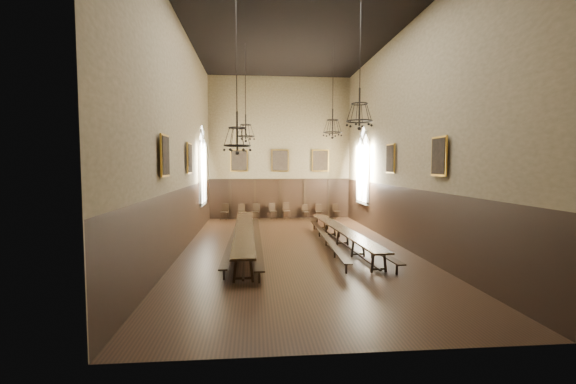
{
  "coord_description": "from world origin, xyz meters",
  "views": [
    {
      "loc": [
        -1.65,
        -15.63,
        3.41
      ],
      "look_at": [
        -0.14,
        1.5,
        2.21
      ],
      "focal_mm": 24.0,
      "sensor_mm": 36.0,
      "label": 1
    }
  ],
  "objects": [
    {
      "name": "floor",
      "position": [
        0.0,
        0.0,
        -0.01
      ],
      "size": [
        9.0,
        18.0,
        0.02
      ],
      "primitive_type": "cube",
      "color": "black",
      "rests_on": "ground"
    },
    {
      "name": "ceiling",
      "position": [
        0.0,
        0.0,
        9.01
      ],
      "size": [
        9.0,
        18.0,
        0.02
      ],
      "primitive_type": "cube",
      "color": "black",
      "rests_on": "ground"
    },
    {
      "name": "wall_back",
      "position": [
        0.0,
        9.01,
        4.5
      ],
      "size": [
        9.0,
        0.02,
        9.0
      ],
      "primitive_type": "cube",
      "color": "#857552",
      "rests_on": "ground"
    },
    {
      "name": "wall_front",
      "position": [
        0.0,
        -9.01,
        4.5
      ],
      "size": [
        9.0,
        0.02,
        9.0
      ],
      "primitive_type": "cube",
      "color": "#857552",
      "rests_on": "ground"
    },
    {
      "name": "wall_left",
      "position": [
        -4.51,
        0.0,
        4.5
      ],
      "size": [
        0.02,
        18.0,
        9.0
      ],
      "primitive_type": "cube",
      "color": "#857552",
      "rests_on": "ground"
    },
    {
      "name": "wall_right",
      "position": [
        4.51,
        0.0,
        4.5
      ],
      "size": [
        0.02,
        18.0,
        9.0
      ],
      "primitive_type": "cube",
      "color": "#857552",
      "rests_on": "ground"
    },
    {
      "name": "wainscot_panelling",
      "position": [
        0.0,
        0.0,
        1.25
      ],
      "size": [
        9.0,
        18.0,
        2.5
      ],
      "primitive_type": null,
      "color": "black",
      "rests_on": "floor"
    },
    {
      "name": "table_left",
      "position": [
        -2.08,
        0.21,
        0.41
      ],
      "size": [
        0.95,
        10.63,
        0.83
      ],
      "rotation": [
        0.0,
        0.0,
        0.02
      ],
      "color": "black",
      "rests_on": "floor"
    },
    {
      "name": "table_right",
      "position": [
        2.07,
        0.25,
        0.36
      ],
      "size": [
        1.12,
        9.25,
        0.72
      ],
      "rotation": [
        0.0,
        0.0,
        0.05
      ],
      "color": "black",
      "rests_on": "floor"
    },
    {
      "name": "bench_left_outer",
      "position": [
        -2.52,
        0.0,
        0.27
      ],
      "size": [
        0.38,
        9.31,
        0.42
      ],
      "rotation": [
        0.0,
        0.0,
        -0.01
      ],
      "color": "black",
      "rests_on": "floor"
    },
    {
      "name": "bench_left_inner",
      "position": [
        -1.56,
        0.1,
        0.3
      ],
      "size": [
        0.39,
        10.39,
        0.47
      ],
      "rotation": [
        0.0,
        0.0,
        0.01
      ],
      "color": "black",
      "rests_on": "floor"
    },
    {
      "name": "bench_right_inner",
      "position": [
        1.37,
        0.25,
        0.26
      ],
      "size": [
        0.59,
        9.1,
        0.41
      ],
      "rotation": [
        0.0,
        0.0,
        -0.03
      ],
      "color": "black",
      "rests_on": "floor"
    },
    {
      "name": "bench_right_outer",
      "position": [
        2.49,
        0.03,
        0.26
      ],
      "size": [
        0.88,
        9.18,
        0.41
      ],
      "rotation": [
        0.0,
        0.0,
        0.07
      ],
      "color": "black",
      "rests_on": "floor"
    },
    {
      "name": "chair_0",
      "position": [
        -3.53,
        8.47,
        0.3
      ],
      "size": [
        0.55,
        0.55,
        1.0
      ],
      "rotation": [
        0.0,
        0.0,
        -0.3
      ],
      "color": "black",
      "rests_on": "floor"
    },
    {
      "name": "chair_1",
      "position": [
        -2.42,
        8.53,
        0.29
      ],
      "size": [
        0.52,
        0.52,
        0.98
      ],
      "rotation": [
        0.0,
        0.0,
        0.23
      ],
      "color": "black",
      "rests_on": "floor"
    },
    {
      "name": "chair_2",
      "position": [
        -1.57,
        8.49,
        0.3
      ],
      "size": [
        0.52,
        0.52,
        0.99
      ],
      "rotation": [
        0.0,
        0.0,
        -0.22
      ],
      "color": "black",
      "rests_on": "floor"
    },
    {
      "name": "chair_3",
      "position": [
        -0.49,
        8.54,
        0.3
      ],
      "size": [
        0.56,
        0.56,
        1.0
      ],
      "rotation": [
        0.0,
        0.0,
        0.32
      ],
      "color": "black",
      "rests_on": "floor"
    },
    {
      "name": "chair_4",
      "position": [
        0.39,
        8.59,
        0.31
      ],
      "size": [
        0.52,
        0.52,
        1.02
      ],
      "rotation": [
        0.0,
        0.0,
        0.17
      ],
      "color": "black",
      "rests_on": "floor"
    },
    {
      "name": "chair_5",
      "position": [
        1.6,
        8.53,
        0.27
      ],
      "size": [
        0.45,
        0.45,
        0.89
      ],
      "rotation": [
        0.0,
        0.0,
        0.16
      ],
      "color": "black",
      "rests_on": "floor"
    },
    {
      "name": "chair_6",
      "position": [
        2.47,
        8.55,
        0.27
      ],
      "size": [
        0.41,
        0.41,
        0.9
      ],
      "rotation": [
        0.0,
        0.0,
        0.02
      ],
      "color": "black",
      "rests_on": "floor"
    },
    {
      "name": "chair_7",
      "position": [
        3.6,
        8.56,
        0.28
      ],
      "size": [
        0.51,
        0.51,
        0.92
      ],
      "rotation": [
        0.0,
        0.0,
        0.32
      ],
      "color": "black",
      "rests_on": "floor"
    },
    {
      "name": "chandelier_back_left",
      "position": [
        -2.03,
        2.52,
        5.05
      ],
      "size": [
        0.82,
        0.82,
        4.4
      ],
      "color": "black",
      "rests_on": "ceiling"
    },
    {
      "name": "chandelier_back_right",
      "position": [
        2.0,
        2.15,
        5.2
      ],
      "size": [
        0.89,
        0.89,
        4.23
      ],
      "color": "black",
      "rests_on": "ceiling"
    },
    {
      "name": "chandelier_front_left",
      "position": [
        -2.21,
        -2.48,
        4.38
      ],
      "size": [
        0.92,
        0.92,
        5.1
      ],
      "color": "black",
      "rests_on": "ceiling"
    },
    {
      "name": "chandelier_front_right",
      "position": [
        1.99,
        -2.46,
        5.2
      ],
      "size": [
        0.92,
        0.92,
        4.23
      ],
      "color": "black",
      "rests_on": "ceiling"
    },
    {
      "name": "portrait_back_0",
      "position": [
        -2.6,
        8.88,
        3.7
      ],
      "size": [
        1.1,
        0.12,
        1.4
      ],
      "color": "gold",
      "rests_on": "wall_back"
    },
    {
      "name": "portrait_back_1",
      "position": [
        0.0,
        8.88,
        3.7
      ],
      "size": [
        1.1,
        0.12,
        1.4
      ],
      "color": "gold",
      "rests_on": "wall_back"
    },
    {
      "name": "portrait_back_2",
      "position": [
        2.6,
        8.88,
        3.7
      ],
      "size": [
        1.1,
        0.12,
        1.4
      ],
      "color": "gold",
      "rests_on": "wall_back"
    },
    {
      "name": "portrait_left_0",
      "position": [
        -4.38,
        1.0,
        3.7
      ],
      "size": [
        0.12,
        1.0,
        1.3
      ],
      "color": "gold",
      "rests_on": "wall_left"
    },
    {
      "name": "portrait_left_1",
      "position": [
        -4.38,
        -3.5,
        3.7
      ],
      "size": [
        0.12,
        1.0,
        1.3
      ],
      "color": "gold",
      "rests_on": "wall_left"
    },
    {
      "name": "portrait_right_0",
      "position": [
        4.38,
        1.0,
        3.7
      ],
      "size": [
        0.12,
        1.0,
        1.3
      ],
      "color": "gold",
      "rests_on": "wall_right"
    },
    {
      "name": "portrait_right_1",
      "position": [
        4.38,
        -3.5,
        3.7
      ],
      "size": [
        0.12,
        1.0,
        1.3
      ],
      "color": "gold",
      "rests_on": "wall_right"
    },
    {
      "name": "window_right",
      "position": [
        4.43,
        5.5,
        3.4
      ],
      "size": [
        0.2,
        2.2,
        4.6
      ],
      "primitive_type": null,
      "color": "white",
      "rests_on": "wall_right"
    },
    {
      "name": "window_left",
      "position": [
        -4.43,
        5.5,
        3.4
      ],
      "size": [
        0.2,
        2.2,
        4.6
      ],
      "primitive_type": null,
      "color": "white",
      "rests_on": "wall_left"
    }
  ]
}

